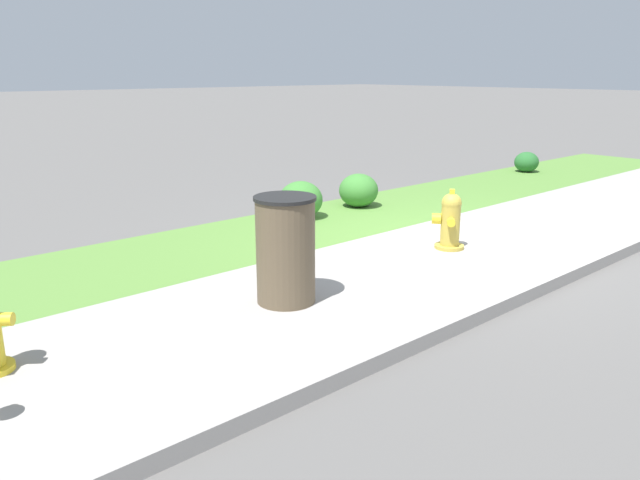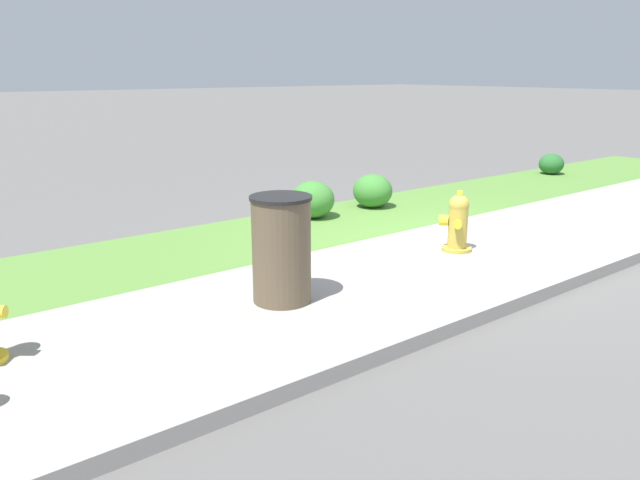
% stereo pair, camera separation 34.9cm
% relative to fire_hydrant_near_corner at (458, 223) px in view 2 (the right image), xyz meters
% --- Properties ---
extents(ground_plane, '(120.00, 120.00, 0.00)m').
position_rel_fire_hydrant_near_corner_xyz_m(ground_plane, '(0.20, -0.18, -0.32)').
color(ground_plane, '#5B5956').
extents(sidewalk_pavement, '(18.00, 2.29, 0.01)m').
position_rel_fire_hydrant_near_corner_xyz_m(sidewalk_pavement, '(0.20, -0.18, -0.32)').
color(sidewalk_pavement, '#9E9993').
rests_on(sidewalk_pavement, ground).
extents(grass_verge, '(18.00, 1.89, 0.01)m').
position_rel_fire_hydrant_near_corner_xyz_m(grass_verge, '(0.20, 1.91, -0.32)').
color(grass_verge, '#568438').
rests_on(grass_verge, ground).
extents(street_curb, '(18.00, 0.16, 0.12)m').
position_rel_fire_hydrant_near_corner_xyz_m(street_curb, '(0.20, -1.41, -0.26)').
color(street_curb, '#9E9993').
rests_on(street_curb, ground).
extents(fire_hydrant_near_corner, '(0.36, 0.36, 0.68)m').
position_rel_fire_hydrant_near_corner_xyz_m(fire_hydrant_near_corner, '(0.00, 0.00, 0.00)').
color(fire_hydrant_near_corner, gold).
rests_on(fire_hydrant_near_corner, ground).
extents(trash_bin, '(0.53, 0.53, 0.94)m').
position_rel_fire_hydrant_near_corner_xyz_m(trash_bin, '(-2.41, -0.07, 0.15)').
color(trash_bin, brown).
rests_on(trash_bin, ground).
extents(shrub_bush_near_lamp, '(0.47, 0.47, 0.40)m').
position_rel_fire_hydrant_near_corner_xyz_m(shrub_bush_near_lamp, '(5.63, 2.32, -0.13)').
color(shrub_bush_near_lamp, '#28662D').
rests_on(shrub_bush_near_lamp, ground).
extents(shrub_bush_mid_verge, '(0.58, 0.58, 0.49)m').
position_rel_fire_hydrant_near_corner_xyz_m(shrub_bush_mid_verge, '(0.85, 2.26, -0.08)').
color(shrub_bush_mid_verge, '#3D7F33').
rests_on(shrub_bush_mid_verge, ground).
extents(shrub_bush_far_verge, '(0.59, 0.59, 0.50)m').
position_rel_fire_hydrant_near_corner_xyz_m(shrub_bush_far_verge, '(-0.24, 2.28, -0.07)').
color(shrub_bush_far_verge, '#3D7F33').
rests_on(shrub_bush_far_verge, ground).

